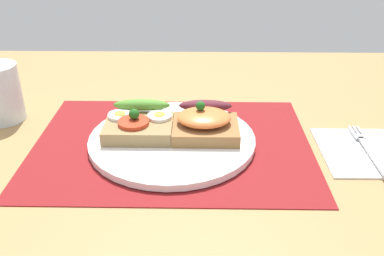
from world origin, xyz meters
The scene contains 8 objects.
ground_plane centered at (0.00, 0.00, -1.60)cm, with size 120.00×90.00×3.20cm, color #A47948.
placemat centered at (0.00, 0.00, 0.15)cm, with size 41.61×30.55×0.30cm, color maroon.
plate centered at (0.00, 0.00, 0.82)cm, with size 24.97×24.97×1.03cm, color white.
sandwich_egg_tomato centered at (-5.07, 1.30, 2.86)cm, with size 10.15×9.28×4.26cm.
sandwich_salmon centered at (4.92, 1.21, 3.21)cm, with size 9.85×9.65×5.27cm.
napkin centered at (28.10, -1.96, 0.30)cm, with size 12.30×13.71×0.60cm, color white.
fork centered at (28.69, -1.77, 0.76)cm, with size 1.62×14.24×0.32cm.
drinking_glass centered at (-28.80, 7.99, 4.78)cm, with size 6.98×6.98×9.55cm, color silver.
Camera 1 is at (3.97, -55.38, 32.45)cm, focal length 39.57 mm.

